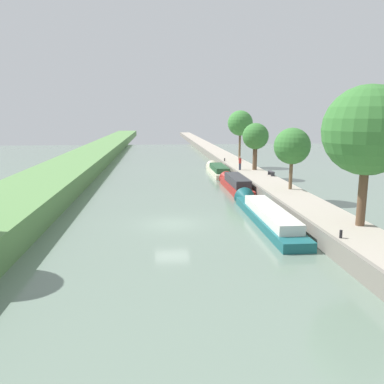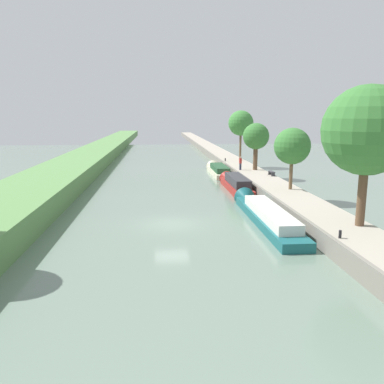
{
  "view_description": "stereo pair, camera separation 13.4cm",
  "coord_description": "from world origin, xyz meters",
  "views": [
    {
      "loc": [
        -1.04,
        -27.69,
        7.79
      ],
      "look_at": [
        2.11,
        6.9,
        1.0
      ],
      "focal_mm": 36.68,
      "sensor_mm": 36.0,
      "label": 1
    },
    {
      "loc": [
        -0.91,
        -27.7,
        7.79
      ],
      "look_at": [
        2.11,
        6.9,
        1.0
      ],
      "focal_mm": 36.68,
      "sensor_mm": 36.0,
      "label": 2
    }
  ],
  "objects": [
    {
      "name": "tree_rightbank_midfar",
      "position": [
        11.14,
        19.9,
        5.22
      ],
      "size": [
        3.21,
        3.21,
        5.76
      ],
      "color": "brown",
      "rests_on": "right_towpath"
    },
    {
      "name": "tree_rightbank_far",
      "position": [
        11.58,
        31.05,
        6.64
      ],
      "size": [
        3.76,
        3.76,
        7.41
      ],
      "color": "brown",
      "rests_on": "right_towpath"
    },
    {
      "name": "mooring_bollard_near",
      "position": [
        9.03,
        -7.77,
        1.37
      ],
      "size": [
        0.16,
        0.16,
        0.45
      ],
      "color": "black",
      "rests_on": "right_towpath"
    },
    {
      "name": "narrowboat_cream",
      "position": [
        7.23,
        24.78,
        0.5
      ],
      "size": [
        2.05,
        10.78,
        1.96
      ],
      "color": "beige",
      "rests_on": "ground_plane"
    },
    {
      "name": "ground_plane",
      "position": [
        0.0,
        0.0,
        0.0
      ],
      "size": [
        160.0,
        160.0,
        0.0
      ],
      "primitive_type": "plane",
      "color": "slate"
    },
    {
      "name": "narrowboat_teal",
      "position": [
        7.04,
        0.35,
        0.53
      ],
      "size": [
        2.0,
        14.44,
        1.94
      ],
      "color": "#195B60",
      "rests_on": "ground_plane"
    },
    {
      "name": "person_walking",
      "position": [
        9.29,
        19.98,
        2.02
      ],
      "size": [
        0.34,
        0.34,
        1.66
      ],
      "color": "#282D42",
      "rests_on": "right_towpath"
    },
    {
      "name": "park_bench",
      "position": [
        11.84,
        15.11,
        1.49
      ],
      "size": [
        0.44,
        1.5,
        0.47
      ],
      "color": "#333338",
      "rests_on": "right_towpath"
    },
    {
      "name": "mooring_bollard_far",
      "position": [
        9.03,
        29.46,
        1.37
      ],
      "size": [
        0.16,
        0.16,
        0.45
      ],
      "color": "black",
      "rests_on": "right_towpath"
    },
    {
      "name": "right_towpath",
      "position": [
        10.51,
        0.0,
        0.57
      ],
      "size": [
        3.56,
        260.0,
        1.14
      ],
      "color": "#A89E8E",
      "rests_on": "ground_plane"
    },
    {
      "name": "tree_rightbank_midnear",
      "position": [
        11.16,
        6.74,
        5.07
      ],
      "size": [
        3.28,
        3.28,
        5.58
      ],
      "color": "brown",
      "rests_on": "right_towpath"
    },
    {
      "name": "tree_rightbank_near",
      "position": [
        11.39,
        -5.41,
        6.91
      ],
      "size": [
        5.33,
        5.33,
        8.45
      ],
      "color": "brown",
      "rests_on": "right_towpath"
    },
    {
      "name": "stone_quay",
      "position": [
        8.6,
        0.0,
        0.6
      ],
      "size": [
        0.25,
        260.0,
        1.19
      ],
      "color": "gray",
      "rests_on": "ground_plane"
    },
    {
      "name": "narrowboat_red",
      "position": [
        7.31,
        13.06,
        0.63
      ],
      "size": [
        1.86,
        10.62,
        2.11
      ],
      "color": "maroon",
      "rests_on": "ground_plane"
    }
  ]
}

